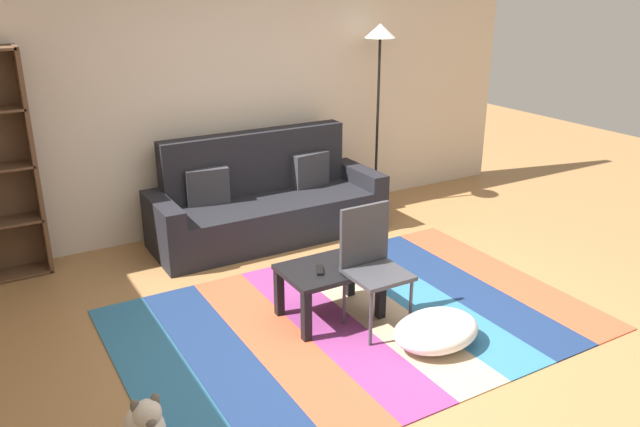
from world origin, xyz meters
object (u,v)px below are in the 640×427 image
Objects in this scene: coffee_table at (330,276)px; tv_remote at (320,270)px; folding_chair at (371,258)px; pouf at (436,330)px; standing_lamp at (380,56)px; couch at (266,203)px.

coffee_table is 0.14m from tv_remote.
folding_chair is at bearing -6.85° from tv_remote.
pouf is at bearing -32.01° from folding_chair.
pouf is at bearing -60.17° from coffee_table.
standing_lamp is at bearing 88.45° from folding_chair.
tv_remote reaches higher than pouf.
pouf is at bearing -116.64° from standing_lamp.
coffee_table is (-0.30, -1.70, 0.00)m from couch.
folding_chair is at bearing 113.82° from pouf.
coffee_table is at bearing 164.37° from folding_chair.
couch is 1.94m from standing_lamp.
couch is 3.18× the size of coffee_table.
couch reaches higher than coffee_table.
tv_remote is (-0.52, 0.69, 0.30)m from pouf.
tv_remote reaches higher than coffee_table.
coffee_table is 0.37m from folding_chair.
couch is 2.51× the size of folding_chair.
pouf is 0.32× the size of standing_lamp.
folding_chair is (-1.52, -2.12, -1.10)m from standing_lamp.
standing_lamp is at bearing 7.32° from couch.
couch is at bearing 121.27° from folding_chair.
couch is 1.78m from tv_remote.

